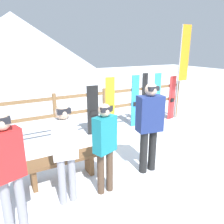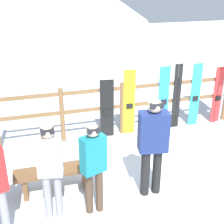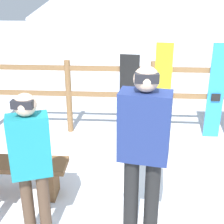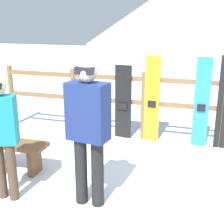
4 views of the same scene
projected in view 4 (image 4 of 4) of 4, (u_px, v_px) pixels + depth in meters
name	position (u px, v px, depth m)	size (l,w,h in m)	color
ground_plane	(113.00, 195.00, 4.07)	(40.00, 40.00, 0.00)	white
mountain_backdrop	(196.00, 6.00, 25.25)	(18.00, 18.00, 6.00)	silver
fence	(144.00, 100.00, 5.75)	(5.73, 0.10, 1.27)	brown
bench	(3.00, 148.00, 4.68)	(1.40, 0.36, 0.46)	brown
person_teal	(2.00, 131.00, 3.75)	(0.41, 0.31, 1.56)	#4C3828
person_navy	(88.00, 126.00, 3.60)	(0.51, 0.34, 1.76)	black
snowboard_black_stripe	(123.00, 103.00, 5.82)	(0.32, 0.08, 1.39)	black
snowboard_yellow	(152.00, 100.00, 5.64)	(0.27, 0.08, 1.58)	yellow
snowboard_blue	(202.00, 103.00, 5.41)	(0.26, 0.06, 1.59)	#288CE0
ski_pair_black	(223.00, 103.00, 5.31)	(0.19, 0.02, 1.63)	black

